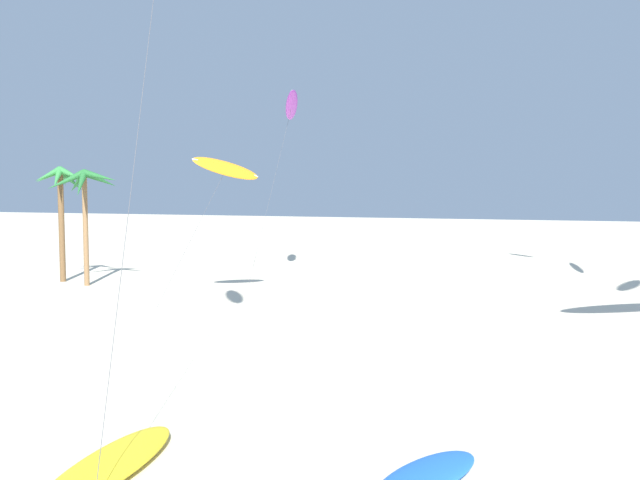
{
  "coord_description": "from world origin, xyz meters",
  "views": [
    {
      "loc": [
        4.8,
        0.43,
        7.48
      ],
      "look_at": [
        -1.98,
        22.08,
        5.66
      ],
      "focal_mm": 40.15,
      "sensor_mm": 36.0,
      "label": 1
    }
  ],
  "objects_px": {
    "flying_kite_9": "(292,106)",
    "palm_tree_0": "(60,191)",
    "flying_kite_5": "(226,169)",
    "grounded_kite_3": "(110,464)",
    "grounded_kite_0": "(427,475)",
    "palm_tree_1": "(85,191)"
  },
  "relations": [
    {
      "from": "flying_kite_9",
      "to": "palm_tree_0",
      "type": "bearing_deg",
      "value": -159.03
    },
    {
      "from": "flying_kite_5",
      "to": "flying_kite_9",
      "type": "distance_m",
      "value": 12.69
    },
    {
      "from": "grounded_kite_3",
      "to": "flying_kite_5",
      "type": "bearing_deg",
      "value": 108.06
    },
    {
      "from": "palm_tree_0",
      "to": "grounded_kite_3",
      "type": "relative_size",
      "value": 1.47
    },
    {
      "from": "grounded_kite_0",
      "to": "grounded_kite_3",
      "type": "relative_size",
      "value": 0.71
    },
    {
      "from": "flying_kite_5",
      "to": "grounded_kite_3",
      "type": "relative_size",
      "value": 1.58
    },
    {
      "from": "palm_tree_0",
      "to": "grounded_kite_0",
      "type": "distance_m",
      "value": 43.12
    },
    {
      "from": "palm_tree_1",
      "to": "flying_kite_5",
      "type": "distance_m",
      "value": 13.81
    },
    {
      "from": "flying_kite_9",
      "to": "grounded_kite_0",
      "type": "xyz_separation_m",
      "value": [
        15.83,
        -34.25,
        -13.14
      ]
    },
    {
      "from": "grounded_kite_0",
      "to": "grounded_kite_3",
      "type": "bearing_deg",
      "value": -166.55
    },
    {
      "from": "palm_tree_1",
      "to": "flying_kite_9",
      "type": "xyz_separation_m",
      "value": [
        13.17,
        7.47,
        6.41
      ]
    },
    {
      "from": "palm_tree_0",
      "to": "flying_kite_9",
      "type": "relative_size",
      "value": 0.6
    },
    {
      "from": "flying_kite_5",
      "to": "grounded_kite_3",
      "type": "height_order",
      "value": "flying_kite_5"
    },
    {
      "from": "palm_tree_1",
      "to": "grounded_kite_3",
      "type": "xyz_separation_m",
      "value": [
        21.05,
        -28.67,
        -6.69
      ]
    },
    {
      "from": "flying_kite_5",
      "to": "grounded_kite_3",
      "type": "bearing_deg",
      "value": -71.94
    },
    {
      "from": "flying_kite_5",
      "to": "palm_tree_0",
      "type": "bearing_deg",
      "value": 161.33
    },
    {
      "from": "palm_tree_0",
      "to": "grounded_kite_3",
      "type": "distance_m",
      "value": 39.01
    },
    {
      "from": "palm_tree_1",
      "to": "flying_kite_5",
      "type": "xyz_separation_m",
      "value": [
        13.08,
        -4.21,
        1.45
      ]
    },
    {
      "from": "flying_kite_5",
      "to": "flying_kite_9",
      "type": "relative_size",
      "value": 0.65
    },
    {
      "from": "flying_kite_5",
      "to": "grounded_kite_0",
      "type": "xyz_separation_m",
      "value": [
        15.92,
        -22.56,
        -8.18
      ]
    },
    {
      "from": "palm_tree_0",
      "to": "grounded_kite_0",
      "type": "bearing_deg",
      "value": -41.14
    },
    {
      "from": "palm_tree_1",
      "to": "grounded_kite_3",
      "type": "height_order",
      "value": "palm_tree_1"
    }
  ]
}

